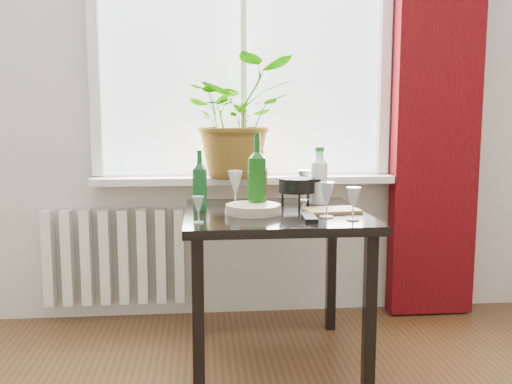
{
  "coord_description": "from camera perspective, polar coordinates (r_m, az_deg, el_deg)",
  "views": [
    {
      "loc": [
        -0.25,
        -1.1,
        1.2
      ],
      "look_at": [
        0.01,
        1.55,
        0.83
      ],
      "focal_mm": 40.0,
      "sensor_mm": 36.0,
      "label": 1
    }
  ],
  "objects": [
    {
      "name": "wineglass_far_right",
      "position": [
        2.51,
        9.7,
        -1.13
      ],
      "size": [
        0.08,
        0.08,
        0.15
      ],
      "primitive_type": null,
      "rotation": [
        0.0,
        0.0,
        0.25
      ],
      "color": "silver",
      "rests_on": "table"
    },
    {
      "name": "wineglass_front_right",
      "position": [
        2.56,
        7.09,
        -0.75
      ],
      "size": [
        0.08,
        0.08,
        0.16
      ],
      "primitive_type": null,
      "rotation": [
        0.0,
        0.0,
        0.13
      ],
      "color": "silver",
      "rests_on": "table"
    },
    {
      "name": "plate_stack",
      "position": [
        2.65,
        -0.29,
        -1.71
      ],
      "size": [
        0.28,
        0.28,
        0.04
      ],
      "primitive_type": "cylinder",
      "rotation": [
        0.0,
        0.0,
        0.06
      ],
      "color": "#B8B099",
      "rests_on": "table"
    },
    {
      "name": "wineglass_front_left",
      "position": [
        2.42,
        -5.78,
        -1.76
      ],
      "size": [
        0.06,
        0.06,
        0.12
      ],
      "primitive_type": null,
      "rotation": [
        0.0,
        0.0,
        0.18
      ],
      "color": "silver",
      "rests_on": "table"
    },
    {
      "name": "wine_bottle_left",
      "position": [
        2.74,
        -5.65,
        1.22
      ],
      "size": [
        0.07,
        0.07,
        0.29
      ],
      "primitive_type": null,
      "rotation": [
        0.0,
        0.0,
        0.01
      ],
      "color": "#0D4619",
      "rests_on": "table"
    },
    {
      "name": "radiator",
      "position": [
        3.42,
        -13.93,
        -6.29
      ],
      "size": [
        0.8,
        0.1,
        0.55
      ],
      "color": "white",
      "rests_on": "ground"
    },
    {
      "name": "windowsill",
      "position": [
        3.28,
        -1.21,
        1.26
      ],
      "size": [
        1.72,
        0.2,
        0.04
      ],
      "color": "silver",
      "rests_on": "ground"
    },
    {
      "name": "tv_remote",
      "position": [
        2.51,
        5.33,
        -2.56
      ],
      "size": [
        0.06,
        0.19,
        0.02
      ],
      "primitive_type": "cube",
      "rotation": [
        0.0,
        0.0,
        -0.06
      ],
      "color": "black",
      "rests_on": "table"
    },
    {
      "name": "curtain",
      "position": [
        3.5,
        17.65,
        9.03
      ],
      "size": [
        0.5,
        0.12,
        2.56
      ],
      "color": "#3D0508",
      "rests_on": "ground"
    },
    {
      "name": "fondue_pot",
      "position": [
        2.88,
        4.09,
        0.01
      ],
      "size": [
        0.24,
        0.22,
        0.14
      ],
      "primitive_type": null,
      "rotation": [
        0.0,
        0.0,
        -0.23
      ],
      "color": "black",
      "rests_on": "table"
    },
    {
      "name": "wineglass_back_left",
      "position": [
        2.86,
        -2.08,
        0.42
      ],
      "size": [
        0.1,
        0.1,
        0.18
      ],
      "primitive_type": null,
      "rotation": [
        0.0,
        0.0,
        -0.27
      ],
      "color": "silver",
      "rests_on": "table"
    },
    {
      "name": "cleaning_bottle",
      "position": [
        2.95,
        6.33,
        1.72
      ],
      "size": [
        0.11,
        0.11,
        0.3
      ],
      "primitive_type": null,
      "rotation": [
        0.0,
        0.0,
        -0.3
      ],
      "color": "white",
      "rests_on": "table"
    },
    {
      "name": "cutting_board",
      "position": [
        2.73,
        7.59,
        -1.81
      ],
      "size": [
        0.26,
        0.19,
        0.01
      ],
      "primitive_type": "cube",
      "rotation": [
        0.0,
        0.0,
        0.11
      ],
      "color": "#9E7947",
      "rests_on": "table"
    },
    {
      "name": "potted_plant",
      "position": [
        3.21,
        -1.85,
        7.46
      ],
      "size": [
        0.71,
        0.65,
        0.67
      ],
      "primitive_type": "imported",
      "rotation": [
        0.0,
        0.0,
        0.24
      ],
      "color": "#32771F",
      "rests_on": "windowsill"
    },
    {
      "name": "wineglass_back_center",
      "position": [
        3.04,
        4.86,
        0.69
      ],
      "size": [
        0.08,
        0.08,
        0.17
      ],
      "primitive_type": null,
      "rotation": [
        0.0,
        0.0,
        0.12
      ],
      "color": "silver",
      "rests_on": "table"
    },
    {
      "name": "bottle_amber",
      "position": [
        2.94,
        0.52,
        1.53
      ],
      "size": [
        0.09,
        0.09,
        0.28
      ],
      "primitive_type": null,
      "rotation": [
        0.0,
        0.0,
        0.4
      ],
      "color": "maroon",
      "rests_on": "table"
    },
    {
      "name": "window",
      "position": [
        3.36,
        -1.34,
        14.66
      ],
      "size": [
        1.72,
        0.08,
        1.62
      ],
      "color": "white",
      "rests_on": "ground"
    },
    {
      "name": "table",
      "position": [
        2.73,
        1.85,
        -3.84
      ],
      "size": [
        0.85,
        0.85,
        0.74
      ],
      "color": "black",
      "rests_on": "ground"
    },
    {
      "name": "wine_bottle_right",
      "position": [
        2.71,
        0.1,
        2.08
      ],
      "size": [
        0.1,
        0.1,
        0.38
      ],
      "primitive_type": null,
      "rotation": [
        0.0,
        0.0,
        -0.14
      ],
      "color": "#0E480D",
      "rests_on": "table"
    }
  ]
}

